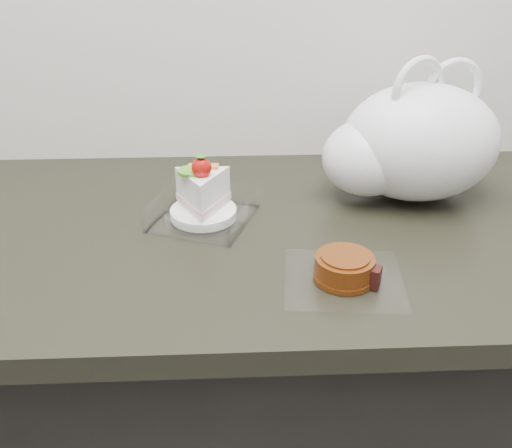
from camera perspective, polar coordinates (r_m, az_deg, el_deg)
counter at (r=1.25m, az=-0.53°, el=-18.41°), size 2.04×0.64×0.90m
cake_tray at (r=0.97m, az=-5.33°, el=2.19°), size 0.20×0.20×0.12m
mooncake_wrap at (r=0.83m, az=8.92°, el=-4.59°), size 0.19×0.18×0.04m
plastic_bag at (r=1.06m, az=15.11°, el=7.71°), size 0.36×0.29×0.26m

